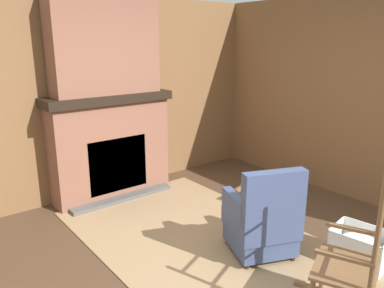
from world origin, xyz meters
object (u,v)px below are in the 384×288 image
object	(u,v)px
armchair	(262,222)
laundry_basket	(360,247)
rocking_chair	(351,269)
storage_case	(141,86)
oil_lamp_vase	(86,86)
firewood_stack	(250,194)

from	to	relation	value
armchair	laundry_basket	xyz separation A→B (m)	(0.67, 0.61, -0.19)
rocking_chair	storage_case	xyz separation A→B (m)	(-3.31, 0.27, 1.01)
rocking_chair	oil_lamp_vase	world-z (taller)	oil_lamp_vase
armchair	oil_lamp_vase	xyz separation A→B (m)	(-2.31, -0.70, 1.14)
armchair	laundry_basket	size ratio (longest dim) A/B	1.73
laundry_basket	rocking_chair	bearing A→B (deg)	-67.74
armchair	oil_lamp_vase	bearing A→B (deg)	39.48
rocking_chair	laundry_basket	world-z (taller)	rocking_chair
oil_lamp_vase	storage_case	distance (m)	0.79
armchair	storage_case	distance (m)	2.56
laundry_basket	oil_lamp_vase	distance (m)	3.52
firewood_stack	laundry_basket	bearing A→B (deg)	-8.15
firewood_stack	laundry_basket	distance (m)	1.61
laundry_basket	storage_case	bearing A→B (deg)	-170.04
armchair	laundry_basket	world-z (taller)	armchair
oil_lamp_vase	firewood_stack	bearing A→B (deg)	47.97
storage_case	firewood_stack	bearing A→B (deg)	28.39
laundry_basket	oil_lamp_vase	size ratio (longest dim) A/B	1.74
firewood_stack	laundry_basket	xyz separation A→B (m)	(1.59, -0.23, 0.06)
armchair	rocking_chair	bearing A→B (deg)	-168.09
rocking_chair	firewood_stack	xyz separation A→B (m)	(-1.92, 1.03, -0.33)
armchair	laundry_basket	distance (m)	0.93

